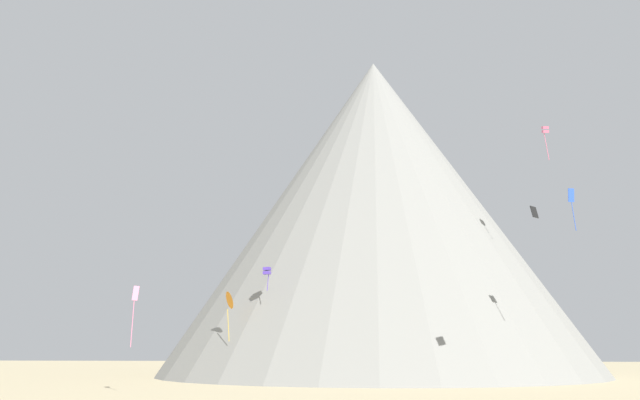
{
  "coord_description": "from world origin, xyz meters",
  "views": [
    {
      "loc": [
        7.36,
        -29.38,
        4.32
      ],
      "look_at": [
        0.5,
        35.41,
        18.34
      ],
      "focal_mm": 38.59,
      "sensor_mm": 36.0,
      "label": 1
    }
  ],
  "objects_px": {
    "rock_massif": "(373,217)",
    "kite_rainbow_high": "(545,131)",
    "kite_black_mid": "(534,212)",
    "kite_indigo_low": "(267,271)",
    "kite_pink_low": "(134,305)",
    "kite_blue_mid": "(572,200)",
    "kite_orange_low": "(231,300)"
  },
  "relations": [
    {
      "from": "kite_indigo_low",
      "to": "kite_orange_low",
      "type": "bearing_deg",
      "value": 100.58
    },
    {
      "from": "kite_orange_low",
      "to": "kite_blue_mid",
      "type": "distance_m",
      "value": 42.7
    },
    {
      "from": "kite_black_mid",
      "to": "kite_blue_mid",
      "type": "height_order",
      "value": "kite_blue_mid"
    },
    {
      "from": "kite_black_mid",
      "to": "kite_indigo_low",
      "type": "relative_size",
      "value": 0.41
    },
    {
      "from": "kite_indigo_low",
      "to": "kite_black_mid",
      "type": "bearing_deg",
      "value": -113.31
    },
    {
      "from": "kite_black_mid",
      "to": "kite_pink_low",
      "type": "height_order",
      "value": "kite_black_mid"
    },
    {
      "from": "rock_massif",
      "to": "kite_blue_mid",
      "type": "xyz_separation_m",
      "value": [
        22.99,
        -34.88,
        -5.07
      ]
    },
    {
      "from": "kite_orange_low",
      "to": "kite_indigo_low",
      "type": "xyz_separation_m",
      "value": [
        4.57,
        0.23,
        3.66
      ]
    },
    {
      "from": "kite_pink_low",
      "to": "kite_blue_mid",
      "type": "xyz_separation_m",
      "value": [
        45.41,
        10.96,
        11.86
      ]
    },
    {
      "from": "kite_indigo_low",
      "to": "kite_blue_mid",
      "type": "bearing_deg",
      "value": -96.77
    },
    {
      "from": "rock_massif",
      "to": "kite_pink_low",
      "type": "relative_size",
      "value": 16.01
    },
    {
      "from": "rock_massif",
      "to": "kite_orange_low",
      "type": "bearing_deg",
      "value": -124.09
    },
    {
      "from": "kite_black_mid",
      "to": "kite_orange_low",
      "type": "relative_size",
      "value": 0.19
    },
    {
      "from": "rock_massif",
      "to": "kite_rainbow_high",
      "type": "bearing_deg",
      "value": -45.41
    },
    {
      "from": "kite_black_mid",
      "to": "kite_orange_low",
      "type": "xyz_separation_m",
      "value": [
        -34.55,
        17.78,
        -7.2
      ]
    },
    {
      "from": "rock_massif",
      "to": "kite_black_mid",
      "type": "bearing_deg",
      "value": -68.65
    },
    {
      "from": "kite_orange_low",
      "to": "kite_blue_mid",
      "type": "xyz_separation_m",
      "value": [
        40.49,
        -9.03,
        10.12
      ]
    },
    {
      "from": "kite_black_mid",
      "to": "kite_blue_mid",
      "type": "xyz_separation_m",
      "value": [
        5.94,
        8.75,
        2.92
      ]
    },
    {
      "from": "kite_rainbow_high",
      "to": "kite_orange_low",
      "type": "distance_m",
      "value": 46.3
    },
    {
      "from": "kite_black_mid",
      "to": "kite_blue_mid",
      "type": "bearing_deg",
      "value": 56.28
    },
    {
      "from": "kite_rainbow_high",
      "to": "kite_indigo_low",
      "type": "distance_m",
      "value": 40.55
    },
    {
      "from": "kite_rainbow_high",
      "to": "kite_blue_mid",
      "type": "relative_size",
      "value": 0.98
    },
    {
      "from": "kite_indigo_low",
      "to": "kite_blue_mid",
      "type": "height_order",
      "value": "kite_blue_mid"
    },
    {
      "from": "kite_rainbow_high",
      "to": "kite_pink_low",
      "type": "xyz_separation_m",
      "value": [
        -45.68,
        -22.24,
        -23.59
      ]
    },
    {
      "from": "kite_blue_mid",
      "to": "rock_massif",
      "type": "bearing_deg",
      "value": 150.09
    },
    {
      "from": "kite_black_mid",
      "to": "rock_massif",
      "type": "bearing_deg",
      "value": 111.78
    },
    {
      "from": "kite_pink_low",
      "to": "kite_indigo_low",
      "type": "relative_size",
      "value": 1.98
    },
    {
      "from": "kite_pink_low",
      "to": "kite_black_mid",
      "type": "bearing_deg",
      "value": -146.17
    },
    {
      "from": "kite_blue_mid",
      "to": "kite_black_mid",
      "type": "bearing_deg",
      "value": -97.46
    },
    {
      "from": "rock_massif",
      "to": "kite_indigo_low",
      "type": "height_order",
      "value": "rock_massif"
    },
    {
      "from": "kite_orange_low",
      "to": "kite_rainbow_high",
      "type": "bearing_deg",
      "value": -119.27
    },
    {
      "from": "kite_blue_mid",
      "to": "kite_indigo_low",
      "type": "bearing_deg",
      "value": -167.75
    }
  ]
}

